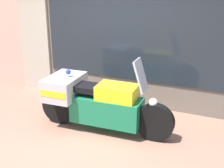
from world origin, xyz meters
TOP-DOWN VIEW (x-y plane):
  - ground_plane at (0.00, 0.00)m, footprint 60.00×60.00m
  - shop_building at (-0.34, 2.00)m, footprint 5.11×0.55m
  - window_display at (0.29, 2.03)m, footprint 3.93×0.30m
  - paramedic_motorcycle at (-0.06, 0.52)m, footprint 2.41×0.82m

SIDE VIEW (x-z plane):
  - ground_plane at x=0.00m, z-range 0.00..0.00m
  - window_display at x=0.29m, z-range -0.56..1.55m
  - paramedic_motorcycle at x=-0.06m, z-range -0.13..1.21m
  - shop_building at x=-0.34m, z-range 0.01..3.61m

